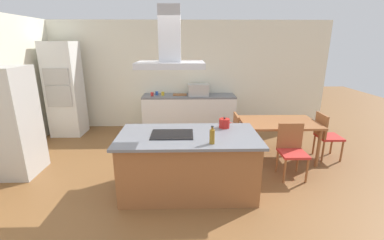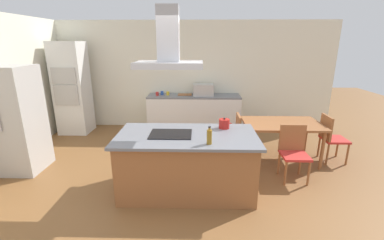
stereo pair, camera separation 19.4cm
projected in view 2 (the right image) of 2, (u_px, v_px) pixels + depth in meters
ground at (190, 151)px, 5.46m from camera, size 16.00×16.00×0.00m
wall_back at (192, 75)px, 6.74m from camera, size 7.20×0.10×2.70m
kitchen_island at (187, 163)px, 3.89m from camera, size 2.03×1.07×0.90m
cooktop at (171, 134)px, 3.77m from camera, size 0.60×0.44×0.01m
tea_kettle at (224, 124)px, 4.02m from camera, size 0.22×0.16×0.17m
olive_oil_bottle at (209, 137)px, 3.39m from camera, size 0.07×0.07×0.24m
back_counter at (194, 113)px, 6.65m from camera, size 2.30×0.62×0.90m
countertop_microwave at (203, 90)px, 6.47m from camera, size 0.50×0.38×0.28m
coffee_mug_red at (157, 94)px, 6.48m from camera, size 0.08×0.08×0.09m
coffee_mug_blue at (162, 93)px, 6.59m from camera, size 0.08×0.08×0.09m
coffee_mug_yellow at (168, 93)px, 6.54m from camera, size 0.08×0.08×0.09m
cutting_board at (185, 95)px, 6.57m from camera, size 0.34×0.24×0.02m
wall_oven_stack at (72, 88)px, 6.31m from camera, size 0.70×0.66×2.20m
refrigerator at (13, 120)px, 4.43m from camera, size 0.80×0.73×1.82m
dining_table at (282, 127)px, 4.84m from camera, size 1.40×0.90×0.75m
chair_facing_island at (293, 149)px, 4.25m from camera, size 0.42×0.42×0.89m
chair_at_left_end at (232, 135)px, 4.91m from camera, size 0.42×0.42×0.89m
chair_at_right_end at (330, 135)px, 4.86m from camera, size 0.42×0.42×0.89m
range_hood at (169, 48)px, 3.42m from camera, size 0.90×0.55×0.78m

